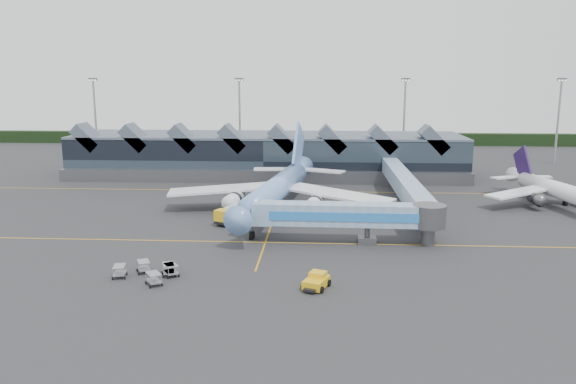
# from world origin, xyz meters

# --- Properties ---
(ground) EXTENTS (260.00, 260.00, 0.00)m
(ground) POSITION_xyz_m (0.00, 0.00, 0.00)
(ground) COLOR #252527
(ground) RESTS_ON ground
(taxi_stripes) EXTENTS (120.00, 60.00, 0.01)m
(taxi_stripes) POSITION_xyz_m (0.00, 10.00, 0.01)
(taxi_stripes) COLOR orange
(taxi_stripes) RESTS_ON ground
(tree_line_far) EXTENTS (260.00, 4.00, 4.00)m
(tree_line_far) POSITION_xyz_m (0.00, 110.00, 2.00)
(tree_line_far) COLOR black
(tree_line_far) RESTS_ON ground
(terminal) EXTENTS (90.00, 22.25, 12.52)m
(terminal) POSITION_xyz_m (-5.07, 47.35, 4.88)
(terminal) COLOR black
(terminal) RESTS_ON ground
(light_masts) EXTENTS (132.40, 42.56, 22.45)m
(light_masts) POSITION_xyz_m (21.00, 62.80, 12.49)
(light_masts) COLOR gray
(light_masts) RESTS_ON ground
(main_airliner) EXTENTS (38.91, 45.20, 14.55)m
(main_airliner) POSITION_xyz_m (0.53, 10.05, 4.28)
(main_airliner) COLOR #77A1F1
(main_airliner) RESTS_ON ground
(regional_jet) EXTENTS (25.89, 28.67, 9.89)m
(regional_jet) POSITION_xyz_m (48.97, 17.67, 3.14)
(regional_jet) COLOR white
(regional_jet) RESTS_ON ground
(jet_bridge) EXTENTS (26.44, 4.56, 5.74)m
(jet_bridge) POSITION_xyz_m (12.92, -7.64, 3.91)
(jet_bridge) COLOR #7AA1CC
(jet_bridge) RESTS_ON ground
(fuel_truck) EXTENTS (5.24, 8.36, 2.88)m
(fuel_truck) POSITION_xyz_m (-6.03, 3.30, 1.62)
(fuel_truck) COLOR black
(fuel_truck) RESTS_ON ground
(pushback_tug) EXTENTS (3.34, 4.19, 1.69)m
(pushback_tug) POSITION_xyz_m (7.27, -24.85, 0.76)
(pushback_tug) COLOR gold
(pushback_tug) RESTS_ON ground
(baggage_carts) EXTENTS (7.68, 6.33, 1.40)m
(baggage_carts) POSITION_xyz_m (-11.69, -22.62, 0.79)
(baggage_carts) COLOR #979A9F
(baggage_carts) RESTS_ON ground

